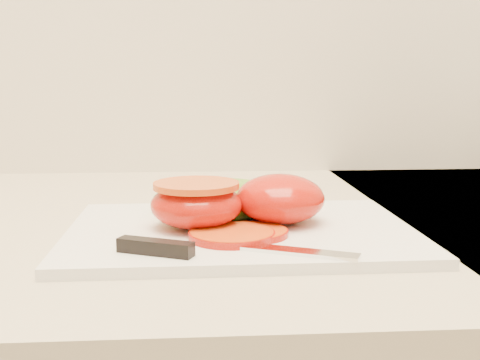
{
  "coord_description": "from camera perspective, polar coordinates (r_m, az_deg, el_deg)",
  "views": [
    {
      "loc": [
        -0.05,
        1.01,
        1.08
      ],
      "look_at": [
        -0.01,
        1.59,
        0.99
      ],
      "focal_mm": 45.0,
      "sensor_mm": 36.0,
      "label": 1
    }
  ],
  "objects": [
    {
      "name": "tomato_half_dome",
      "position": [
        0.6,
        3.82,
        -1.77
      ],
      "size": [
        0.09,
        0.09,
        0.05
      ],
      "primitive_type": "ellipsoid",
      "color": "red",
      "rests_on": "cutting_board"
    },
    {
      "name": "tomato_half_cut",
      "position": [
        0.58,
        -4.15,
        -2.18
      ],
      "size": [
        0.09,
        0.09,
        0.04
      ],
      "color": "red",
      "rests_on": "cutting_board"
    },
    {
      "name": "tomato_slice_1",
      "position": [
        0.56,
        1.03,
        -4.98
      ],
      "size": [
        0.07,
        0.07,
        0.01
      ],
      "primitive_type": "cylinder",
      "color": "#D95C1D",
      "rests_on": "cutting_board"
    },
    {
      "name": "knife",
      "position": [
        0.5,
        -3.44,
        -6.46
      ],
      "size": [
        0.2,
        0.07,
        0.01
      ],
      "rotation": [
        0.0,
        0.0,
        -0.42
      ],
      "color": "silver",
      "rests_on": "cutting_board"
    },
    {
      "name": "cutting_board",
      "position": [
        0.59,
        0.07,
        -4.95
      ],
      "size": [
        0.34,
        0.24,
        0.01
      ],
      "primitive_type": "cube",
      "rotation": [
        0.0,
        0.0,
        0.01
      ],
      "color": "white",
      "rests_on": "counter"
    },
    {
      "name": "tomato_slice_0",
      "position": [
        0.55,
        -0.78,
        -5.22
      ],
      "size": [
        0.08,
        0.08,
        0.01
      ],
      "primitive_type": "cylinder",
      "color": "#D95C1D",
      "rests_on": "cutting_board"
    },
    {
      "name": "lettuce_leaf_0",
      "position": [
        0.65,
        -1.63,
        -1.82
      ],
      "size": [
        0.16,
        0.12,
        0.03
      ],
      "primitive_type": "ellipsoid",
      "rotation": [
        0.0,
        0.0,
        -0.11
      ],
      "color": "#76A92C",
      "rests_on": "cutting_board"
    }
  ]
}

